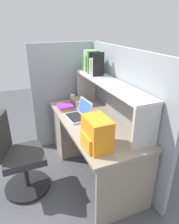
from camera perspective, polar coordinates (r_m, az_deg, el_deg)
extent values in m
plane|color=#4C4C51|center=(2.83, 0.97, -15.75)|extent=(8.00, 8.00, 0.00)
cube|color=gray|center=(2.43, 1.08, -2.71)|extent=(1.60, 0.70, 0.03)
cube|color=gray|center=(3.06, -3.17, -4.54)|extent=(0.40, 0.64, 0.70)
cube|color=gray|center=(2.09, 10.32, -20.76)|extent=(0.03, 0.64, 0.70)
cube|color=gray|center=(2.57, 8.85, 0.00)|extent=(1.84, 0.05, 1.55)
cube|color=gray|center=(3.13, -6.10, 4.60)|extent=(0.05, 1.06, 1.55)
cube|color=beige|center=(3.02, -0.82, 7.32)|extent=(0.03, 0.28, 0.42)
cube|color=beige|center=(1.90, 15.45, -4.27)|extent=(0.03, 0.28, 0.42)
cube|color=silver|center=(2.35, 5.67, 8.00)|extent=(1.44, 0.28, 0.03)
cube|color=green|center=(2.86, -0.26, 13.73)|extent=(0.02, 0.17, 0.24)
cube|color=white|center=(2.83, 0.22, 14.13)|extent=(0.03, 0.18, 0.29)
cube|color=olive|center=(2.80, 0.53, 13.22)|extent=(0.03, 0.17, 0.21)
cube|color=yellow|center=(2.76, 0.89, 13.32)|extent=(0.04, 0.13, 0.23)
cube|color=green|center=(2.72, 0.99, 13.67)|extent=(0.04, 0.15, 0.28)
cube|color=black|center=(2.68, 1.46, 13.49)|extent=(0.02, 0.14, 0.28)
cube|color=white|center=(2.66, 1.73, 12.64)|extent=(0.02, 0.17, 0.21)
cube|color=white|center=(2.63, 2.20, 12.61)|extent=(0.03, 0.14, 0.22)
cube|color=teal|center=(2.60, 2.57, 12.42)|extent=(0.03, 0.14, 0.21)
cube|color=black|center=(2.56, 2.49, 13.10)|extent=(0.03, 0.14, 0.29)
cube|color=#B7BABF|center=(2.48, -3.66, -1.53)|extent=(0.33, 0.24, 0.02)
cube|color=black|center=(2.48, -3.88, -1.35)|extent=(0.29, 0.19, 0.00)
cube|color=#B7BABF|center=(2.48, -1.29, 1.29)|extent=(0.31, 0.09, 0.20)
cube|color=#3F72CC|center=(2.48, -1.43, 1.26)|extent=(0.28, 0.06, 0.16)
cube|color=orange|center=(1.87, 2.15, -5.90)|extent=(0.30, 0.20, 0.30)
cube|color=#FFA123|center=(1.87, -0.84, -8.31)|extent=(0.22, 0.04, 0.13)
cube|color=silver|center=(2.16, -0.88, -5.52)|extent=(0.10, 0.12, 0.03)
cylinder|color=white|center=(3.02, -4.65, 3.97)|extent=(0.08, 0.08, 0.10)
cube|color=#9E7F60|center=(2.83, -3.28, 2.67)|extent=(0.24, 0.16, 0.10)
cube|color=orange|center=(2.78, -6.79, 1.24)|extent=(0.24, 0.15, 0.02)
cube|color=purple|center=(2.76, -6.78, 1.69)|extent=(0.20, 0.19, 0.03)
cylinder|color=black|center=(2.68, -16.76, -19.13)|extent=(0.52, 0.52, 0.04)
cylinder|color=#262628|center=(2.54, -17.38, -15.39)|extent=(0.05, 0.05, 0.41)
cube|color=#2D2D2D|center=(2.42, -17.98, -11.61)|extent=(0.44, 0.44, 0.08)
cube|color=#2D2D2D|center=(2.34, -23.53, -6.18)|extent=(0.40, 0.20, 0.44)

